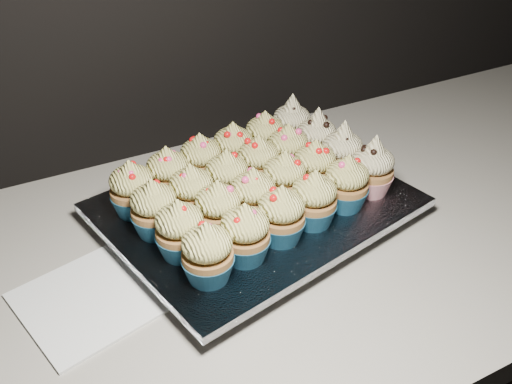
% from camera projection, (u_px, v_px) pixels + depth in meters
% --- Properties ---
extents(worktop, '(2.44, 0.64, 0.04)m').
position_uv_depth(worktop, '(188.00, 273.00, 0.77)').
color(worktop, beige).
rests_on(worktop, cabinet).
extents(napkin, '(0.19, 0.19, 0.00)m').
position_uv_depth(napkin, '(91.00, 300.00, 0.70)').
color(napkin, white).
rests_on(napkin, worktop).
extents(baking_tray, '(0.43, 0.36, 0.02)m').
position_uv_depth(baking_tray, '(256.00, 214.00, 0.83)').
color(baking_tray, black).
rests_on(baking_tray, worktop).
extents(foil_lining, '(0.47, 0.40, 0.01)m').
position_uv_depth(foil_lining, '(256.00, 205.00, 0.82)').
color(foil_lining, silver).
rests_on(foil_lining, baking_tray).
extents(cupcake_0, '(0.06, 0.06, 0.08)m').
position_uv_depth(cupcake_0, '(207.00, 254.00, 0.67)').
color(cupcake_0, navy).
rests_on(cupcake_0, foil_lining).
extents(cupcake_1, '(0.06, 0.06, 0.08)m').
position_uv_depth(cupcake_1, '(245.00, 234.00, 0.70)').
color(cupcake_1, navy).
rests_on(cupcake_1, foil_lining).
extents(cupcake_2, '(0.06, 0.06, 0.08)m').
position_uv_depth(cupcake_2, '(281.00, 215.00, 0.73)').
color(cupcake_2, navy).
rests_on(cupcake_2, foil_lining).
extents(cupcake_3, '(0.06, 0.06, 0.08)m').
position_uv_depth(cupcake_3, '(314.00, 200.00, 0.76)').
color(cupcake_3, navy).
rests_on(cupcake_3, foil_lining).
extents(cupcake_4, '(0.06, 0.06, 0.08)m').
position_uv_depth(cupcake_4, '(346.00, 184.00, 0.79)').
color(cupcake_4, navy).
rests_on(cupcake_4, foil_lining).
extents(cupcake_5, '(0.06, 0.06, 0.10)m').
position_uv_depth(cupcake_5, '(372.00, 168.00, 0.82)').
color(cupcake_5, '#AC182D').
rests_on(cupcake_5, foil_lining).
extents(cupcake_6, '(0.06, 0.06, 0.08)m').
position_uv_depth(cupcake_6, '(180.00, 230.00, 0.70)').
color(cupcake_6, navy).
rests_on(cupcake_6, foil_lining).
extents(cupcake_7, '(0.06, 0.06, 0.08)m').
position_uv_depth(cupcake_7, '(218.00, 210.00, 0.74)').
color(cupcake_7, navy).
rests_on(cupcake_7, foil_lining).
extents(cupcake_8, '(0.06, 0.06, 0.08)m').
position_uv_depth(cupcake_8, '(253.00, 197.00, 0.76)').
color(cupcake_8, navy).
rests_on(cupcake_8, foil_lining).
extents(cupcake_9, '(0.06, 0.06, 0.08)m').
position_uv_depth(cupcake_9, '(284.00, 180.00, 0.80)').
color(cupcake_9, navy).
rests_on(cupcake_9, foil_lining).
extents(cupcake_10, '(0.06, 0.06, 0.08)m').
position_uv_depth(cupcake_10, '(314.00, 167.00, 0.82)').
color(cupcake_10, navy).
rests_on(cupcake_10, foil_lining).
extents(cupcake_11, '(0.06, 0.06, 0.10)m').
position_uv_depth(cupcake_11, '(342.00, 153.00, 0.85)').
color(cupcake_11, '#AC182D').
rests_on(cupcake_11, foil_lining).
extents(cupcake_12, '(0.06, 0.06, 0.08)m').
position_uv_depth(cupcake_12, '(154.00, 209.00, 0.74)').
color(cupcake_12, navy).
rests_on(cupcake_12, foil_lining).
extents(cupcake_13, '(0.06, 0.06, 0.08)m').
position_uv_depth(cupcake_13, '(192.00, 193.00, 0.77)').
color(cupcake_13, navy).
rests_on(cupcake_13, foil_lining).
extents(cupcake_14, '(0.06, 0.06, 0.08)m').
position_uv_depth(cupcake_14, '(227.00, 178.00, 0.80)').
color(cupcake_14, navy).
rests_on(cupcake_14, foil_lining).
extents(cupcake_15, '(0.06, 0.06, 0.08)m').
position_uv_depth(cupcake_15, '(258.00, 163.00, 0.83)').
color(cupcake_15, navy).
rests_on(cupcake_15, foil_lining).
extents(cupcake_16, '(0.06, 0.06, 0.08)m').
position_uv_depth(cupcake_16, '(288.00, 151.00, 0.86)').
color(cupcake_16, navy).
rests_on(cupcake_16, foil_lining).
extents(cupcake_17, '(0.06, 0.06, 0.10)m').
position_uv_depth(cupcake_17, '(317.00, 139.00, 0.89)').
color(cupcake_17, '#AC182D').
rests_on(cupcake_17, foil_lining).
extents(cupcake_18, '(0.06, 0.06, 0.08)m').
position_uv_depth(cupcake_18, '(132.00, 189.00, 0.78)').
color(cupcake_18, navy).
rests_on(cupcake_18, foil_lining).
extents(cupcake_19, '(0.06, 0.06, 0.08)m').
position_uv_depth(cupcake_19, '(168.00, 175.00, 0.81)').
color(cupcake_19, navy).
rests_on(cupcake_19, foil_lining).
extents(cupcake_20, '(0.06, 0.06, 0.08)m').
position_uv_depth(cupcake_20, '(201.00, 161.00, 0.84)').
color(cupcake_20, navy).
rests_on(cupcake_20, foil_lining).
extents(cupcake_21, '(0.06, 0.06, 0.08)m').
position_uv_depth(cupcake_21, '(233.00, 149.00, 0.87)').
color(cupcake_21, navy).
rests_on(cupcake_21, foil_lining).
extents(cupcake_22, '(0.06, 0.06, 0.08)m').
position_uv_depth(cupcake_22, '(265.00, 137.00, 0.90)').
color(cupcake_22, navy).
rests_on(cupcake_22, foil_lining).
extents(cupcake_23, '(0.06, 0.06, 0.10)m').
position_uv_depth(cupcake_23, '(292.00, 124.00, 0.93)').
color(cupcake_23, '#AC182D').
rests_on(cupcake_23, foil_lining).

